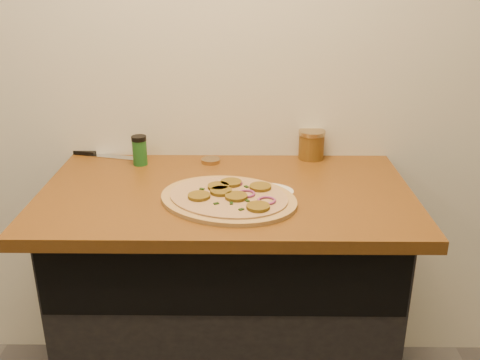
{
  "coord_description": "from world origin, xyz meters",
  "views": [
    {
      "loc": [
        0.06,
        -0.18,
        1.58
      ],
      "look_at": [
        0.05,
        1.38,
        0.95
      ],
      "focal_mm": 40.0,
      "sensor_mm": 36.0,
      "label": 1
    }
  ],
  "objects_px": {
    "chefs_knife": "(97,155)",
    "spice_shaker": "(140,150)",
    "pizza": "(229,198)",
    "salsa_jar": "(311,144)"
  },
  "relations": [
    {
      "from": "chefs_knife",
      "to": "spice_shaker",
      "type": "bearing_deg",
      "value": -26.68
    },
    {
      "from": "spice_shaker",
      "to": "pizza",
      "type": "bearing_deg",
      "value": -43.89
    },
    {
      "from": "chefs_knife",
      "to": "salsa_jar",
      "type": "height_order",
      "value": "salsa_jar"
    },
    {
      "from": "chefs_knife",
      "to": "spice_shaker",
      "type": "xyz_separation_m",
      "value": [
        0.18,
        -0.09,
        0.05
      ]
    },
    {
      "from": "pizza",
      "to": "salsa_jar",
      "type": "distance_m",
      "value": 0.49
    },
    {
      "from": "chefs_knife",
      "to": "spice_shaker",
      "type": "height_order",
      "value": "spice_shaker"
    },
    {
      "from": "pizza",
      "to": "chefs_knife",
      "type": "relative_size",
      "value": 1.95
    },
    {
      "from": "pizza",
      "to": "chefs_knife",
      "type": "height_order",
      "value": "pizza"
    },
    {
      "from": "chefs_knife",
      "to": "spice_shaker",
      "type": "distance_m",
      "value": 0.21
    },
    {
      "from": "pizza",
      "to": "spice_shaker",
      "type": "xyz_separation_m",
      "value": [
        -0.33,
        0.32,
        0.04
      ]
    }
  ]
}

